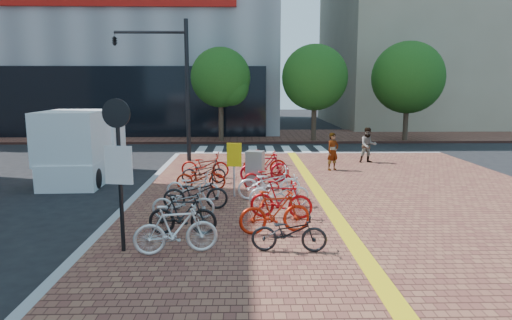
{
  "coord_description": "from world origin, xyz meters",
  "views": [
    {
      "loc": [
        -0.44,
        -11.91,
        3.66
      ],
      "look_at": [
        -0.1,
        2.6,
        1.3
      ],
      "focal_mm": 32.0,
      "sensor_mm": 36.0,
      "label": 1
    }
  ],
  "objects_px": {
    "bike_3": "(196,193)",
    "bike_10": "(281,200)",
    "bike_2": "(183,202)",
    "bike_4": "(193,186)",
    "box_truck": "(83,147)",
    "bike_11": "(279,192)",
    "bike_7": "(205,165)",
    "traffic_light_pole": "(154,64)",
    "utility_box": "(255,169)",
    "pedestrian_b": "(368,145)",
    "pedestrian_a": "(333,152)",
    "bike_15": "(265,163)",
    "yellow_sign": "(234,160)",
    "bike_14": "(265,168)",
    "bike_12": "(269,183)",
    "bike_1": "(183,214)",
    "bike_9": "(275,212)",
    "bike_6": "(204,172)",
    "bike_5": "(201,177)",
    "bike_0": "(176,230)",
    "bike_13": "(268,177)",
    "notice_sign": "(119,157)",
    "bike_8": "(289,232)"
  },
  "relations": [
    {
      "from": "bike_3",
      "to": "bike_10",
      "type": "relative_size",
      "value": 1.09
    },
    {
      "from": "bike_2",
      "to": "bike_4",
      "type": "distance_m",
      "value": 1.98
    },
    {
      "from": "bike_4",
      "to": "box_truck",
      "type": "distance_m",
      "value": 6.15
    },
    {
      "from": "bike_11",
      "to": "bike_7",
      "type": "bearing_deg",
      "value": 24.08
    },
    {
      "from": "traffic_light_pole",
      "to": "box_truck",
      "type": "xyz_separation_m",
      "value": [
        -2.15,
        -3.75,
        -3.36
      ]
    },
    {
      "from": "utility_box",
      "to": "bike_11",
      "type": "bearing_deg",
      "value": -76.09
    },
    {
      "from": "bike_10",
      "to": "pedestrian_b",
      "type": "xyz_separation_m",
      "value": [
        4.72,
        8.9,
        0.3
      ]
    },
    {
      "from": "bike_2",
      "to": "bike_11",
      "type": "bearing_deg",
      "value": -67.82
    },
    {
      "from": "bike_3",
      "to": "pedestrian_a",
      "type": "height_order",
      "value": "pedestrian_a"
    },
    {
      "from": "bike_4",
      "to": "bike_15",
      "type": "relative_size",
      "value": 0.97
    },
    {
      "from": "pedestrian_b",
      "to": "bike_4",
      "type": "bearing_deg",
      "value": -139.05
    },
    {
      "from": "bike_15",
      "to": "yellow_sign",
      "type": "xyz_separation_m",
      "value": [
        -1.12,
        -3.34,
        0.68
      ]
    },
    {
      "from": "bike_14",
      "to": "pedestrian_a",
      "type": "height_order",
      "value": "pedestrian_a"
    },
    {
      "from": "bike_2",
      "to": "bike_12",
      "type": "height_order",
      "value": "bike_12"
    },
    {
      "from": "bike_1",
      "to": "yellow_sign",
      "type": "relative_size",
      "value": 0.94
    },
    {
      "from": "bike_9",
      "to": "traffic_light_pole",
      "type": "bearing_deg",
      "value": 13.71
    },
    {
      "from": "bike_9",
      "to": "bike_11",
      "type": "xyz_separation_m",
      "value": [
        0.28,
        2.39,
        -0.06
      ]
    },
    {
      "from": "yellow_sign",
      "to": "traffic_light_pole",
      "type": "xyz_separation_m",
      "value": [
        -3.83,
        7.22,
        3.3
      ]
    },
    {
      "from": "bike_6",
      "to": "bike_15",
      "type": "height_order",
      "value": "bike_15"
    },
    {
      "from": "bike_14",
      "to": "bike_5",
      "type": "bearing_deg",
      "value": 107.11
    },
    {
      "from": "bike_5",
      "to": "bike_12",
      "type": "relative_size",
      "value": 0.85
    },
    {
      "from": "bike_10",
      "to": "bike_9",
      "type": "bearing_deg",
      "value": -179.48
    },
    {
      "from": "bike_2",
      "to": "pedestrian_a",
      "type": "distance_m",
      "value": 8.79
    },
    {
      "from": "bike_15",
      "to": "bike_14",
      "type": "bearing_deg",
      "value": -174.37
    },
    {
      "from": "bike_1",
      "to": "pedestrian_a",
      "type": "height_order",
      "value": "pedestrian_a"
    },
    {
      "from": "bike_0",
      "to": "utility_box",
      "type": "distance_m",
      "value": 6.58
    },
    {
      "from": "bike_3",
      "to": "bike_12",
      "type": "height_order",
      "value": "bike_12"
    },
    {
      "from": "bike_4",
      "to": "bike_13",
      "type": "bearing_deg",
      "value": -51.81
    },
    {
      "from": "bike_11",
      "to": "bike_13",
      "type": "height_order",
      "value": "bike_11"
    },
    {
      "from": "bike_3",
      "to": "bike_5",
      "type": "relative_size",
      "value": 1.1
    },
    {
      "from": "bike_0",
      "to": "bike_15",
      "type": "relative_size",
      "value": 1.02
    },
    {
      "from": "bike_11",
      "to": "notice_sign",
      "type": "xyz_separation_m",
      "value": [
        -3.62,
        -3.53,
        1.59
      ]
    },
    {
      "from": "box_truck",
      "to": "utility_box",
      "type": "bearing_deg",
      "value": -18.03
    },
    {
      "from": "bike_9",
      "to": "bike_15",
      "type": "height_order",
      "value": "bike_9"
    },
    {
      "from": "bike_10",
      "to": "bike_12",
      "type": "bearing_deg",
      "value": 17.11
    },
    {
      "from": "notice_sign",
      "to": "pedestrian_b",
      "type": "bearing_deg",
      "value": 53.75
    },
    {
      "from": "bike_4",
      "to": "box_truck",
      "type": "xyz_separation_m",
      "value": [
        -4.7,
        3.89,
        0.7
      ]
    },
    {
      "from": "traffic_light_pole",
      "to": "bike_4",
      "type": "bearing_deg",
      "value": -71.51
    },
    {
      "from": "bike_3",
      "to": "bike_6",
      "type": "bearing_deg",
      "value": -2.88
    },
    {
      "from": "bike_5",
      "to": "bike_14",
      "type": "distance_m",
      "value": 2.51
    },
    {
      "from": "bike_4",
      "to": "pedestrian_b",
      "type": "distance_m",
      "value": 10.05
    },
    {
      "from": "yellow_sign",
      "to": "bike_12",
      "type": "bearing_deg",
      "value": -18.05
    },
    {
      "from": "bike_1",
      "to": "bike_10",
      "type": "height_order",
      "value": "bike_10"
    },
    {
      "from": "bike_7",
      "to": "bike_8",
      "type": "relative_size",
      "value": 1.16
    },
    {
      "from": "bike_8",
      "to": "pedestrian_b",
      "type": "bearing_deg",
      "value": -17.81
    },
    {
      "from": "bike_13",
      "to": "pedestrian_a",
      "type": "height_order",
      "value": "pedestrian_a"
    },
    {
      "from": "bike_14",
      "to": "utility_box",
      "type": "relative_size",
      "value": 1.43
    },
    {
      "from": "bike_3",
      "to": "bike_7",
      "type": "distance_m",
      "value": 4.63
    },
    {
      "from": "bike_1",
      "to": "bike_13",
      "type": "xyz_separation_m",
      "value": [
        2.27,
        4.72,
        -0.05
      ]
    },
    {
      "from": "bike_8",
      "to": "bike_13",
      "type": "distance_m",
      "value": 5.91
    }
  ]
}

